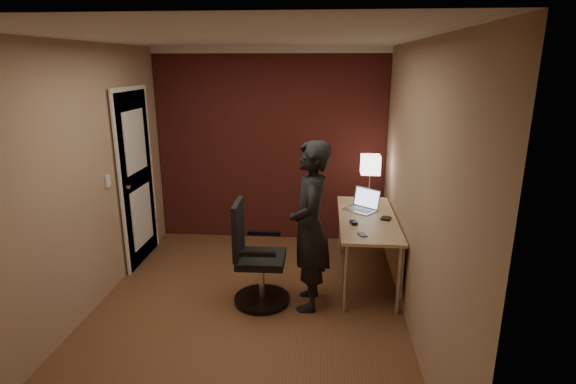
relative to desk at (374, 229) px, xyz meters
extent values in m
plane|color=brown|center=(-1.25, -0.77, -0.60)|extent=(4.00, 4.00, 0.00)
plane|color=white|center=(-1.25, -0.77, 1.90)|extent=(4.00, 4.00, 0.00)
plane|color=tan|center=(-1.25, 1.23, 0.65)|extent=(3.00, 0.00, 3.00)
plane|color=tan|center=(-1.25, -2.77, 0.65)|extent=(3.00, 0.00, 3.00)
plane|color=tan|center=(-2.75, -0.77, 0.65)|extent=(0.00, 4.00, 4.00)
plane|color=tan|center=(0.25, -0.77, 0.65)|extent=(0.00, 4.00, 4.00)
cube|color=maroon|center=(-1.25, 1.20, 0.65)|extent=(2.98, 0.06, 2.50)
cube|color=silver|center=(-1.25, 1.19, 1.86)|extent=(3.00, 0.08, 0.08)
cube|color=silver|center=(-1.25, -2.73, 1.86)|extent=(3.00, 0.08, 0.08)
cube|color=silver|center=(-2.71, -0.77, 1.86)|extent=(0.08, 4.00, 0.08)
cube|color=silver|center=(0.21, -0.77, 1.86)|extent=(0.08, 4.00, 0.08)
cube|color=silver|center=(-2.73, 0.33, 0.40)|extent=(0.05, 0.82, 2.02)
cube|color=silver|center=(-2.71, 0.33, 0.40)|extent=(0.02, 0.92, 2.12)
cylinder|color=silver|center=(-2.68, 0.00, 0.40)|extent=(0.05, 0.05, 0.05)
cube|color=silver|center=(-2.74, -0.32, 0.55)|extent=(0.02, 0.08, 0.12)
cube|color=tan|center=(-0.07, 0.00, 0.11)|extent=(0.60, 1.50, 0.03)
cube|color=tan|center=(0.21, 0.00, -0.17)|extent=(0.02, 1.38, 0.54)
cylinder|color=silver|center=(-0.32, -0.69, -0.25)|extent=(0.04, 0.04, 0.70)
cylinder|color=silver|center=(-0.32, 0.69, -0.25)|extent=(0.04, 0.04, 0.70)
cylinder|color=silver|center=(0.18, -0.69, -0.25)|extent=(0.04, 0.04, 0.70)
cylinder|color=silver|center=(0.18, 0.69, -0.25)|extent=(0.04, 0.04, 0.70)
cube|color=silver|center=(0.00, 0.67, 0.14)|extent=(0.11, 0.11, 0.01)
cylinder|color=silver|center=(0.00, 0.67, 0.29)|extent=(0.01, 0.01, 0.30)
cube|color=white|center=(0.00, 0.67, 0.55)|extent=(0.22, 0.22, 0.22)
cube|color=silver|center=(-0.14, 0.21, 0.14)|extent=(0.40, 0.39, 0.01)
cube|color=silver|center=(-0.06, 0.30, 0.25)|extent=(0.29, 0.25, 0.22)
cube|color=#B2CCF2|center=(-0.06, 0.29, 0.25)|extent=(0.26, 0.23, 0.19)
cube|color=gray|center=(-0.14, 0.20, 0.14)|extent=(0.30, 0.28, 0.00)
cube|color=black|center=(-0.23, -0.23, 0.14)|extent=(0.08, 0.11, 0.03)
cube|color=black|center=(-0.17, -0.53, 0.13)|extent=(0.09, 0.13, 0.01)
cube|color=black|center=(0.11, -0.06, 0.14)|extent=(0.12, 0.13, 0.02)
cylinder|color=black|center=(-1.13, -0.58, -0.56)|extent=(0.56, 0.56, 0.03)
cylinder|color=silver|center=(-1.13, -0.58, -0.35)|extent=(0.06, 0.06, 0.42)
cube|color=black|center=(-1.13, -0.58, -0.13)|extent=(0.46, 0.46, 0.07)
cube|color=black|center=(-1.35, -0.58, 0.17)|extent=(0.06, 0.42, 0.55)
cube|color=black|center=(-1.14, -0.32, 0.03)|extent=(0.34, 0.05, 0.04)
cube|color=black|center=(-1.13, -0.84, 0.03)|extent=(0.34, 0.05, 0.04)
imported|color=black|center=(-0.66, -0.58, 0.22)|extent=(0.40, 0.60, 1.64)
camera|label=1|loc=(-0.54, -4.56, 1.71)|focal=28.00mm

